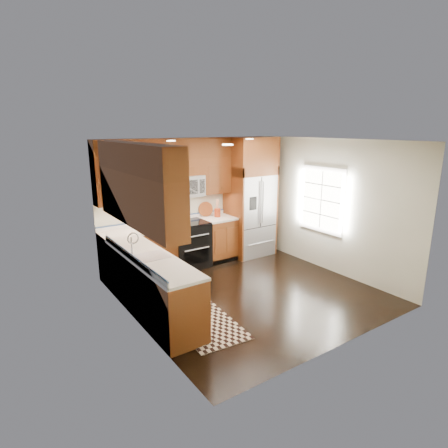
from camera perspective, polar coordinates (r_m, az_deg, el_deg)
ground at (r=6.69m, az=3.69°, el=-10.28°), size 4.00×4.00×0.00m
wall_back at (r=7.88m, az=-5.10°, el=3.51°), size 4.00×0.02×2.60m
wall_left at (r=5.30m, az=-13.44°, el=-2.37°), size 0.02×4.00×2.60m
wall_right at (r=7.62m, az=15.85°, el=2.62°), size 0.02×4.00×2.60m
window at (r=7.71m, az=14.66°, el=3.60°), size 0.04×1.10×1.30m
base_cabinets at (r=6.63m, az=-9.60°, el=-6.45°), size 2.85×3.00×0.90m
countertop at (r=6.64m, az=-9.08°, el=-2.12°), size 2.86×3.01×0.04m
upper_cabinets at (r=6.45m, az=-10.25°, el=7.39°), size 2.85×3.00×1.15m
range at (r=7.69m, az=-5.38°, el=-3.17°), size 0.76×0.67×0.95m
microwave at (r=7.53m, az=-6.08°, el=5.74°), size 0.76×0.40×0.42m
refrigerator at (r=8.29m, az=4.05°, el=4.11°), size 0.98×0.75×2.60m
sink_faucet at (r=5.68m, az=-11.59°, el=-4.35°), size 0.54×0.44×0.37m
rug at (r=5.69m, az=-2.79°, el=-14.94°), size 0.92×1.42×0.01m
knife_block at (r=7.46m, az=-8.94°, el=0.78°), size 0.14×0.16×0.27m
utensil_crock at (r=7.98m, az=-1.01°, el=2.02°), size 0.14×0.14×0.38m
cutting_board at (r=8.07m, az=-2.81°, el=1.27°), size 0.38×0.38×0.02m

